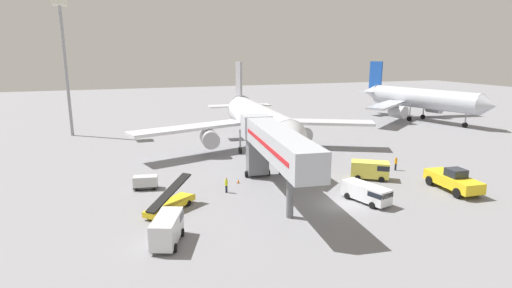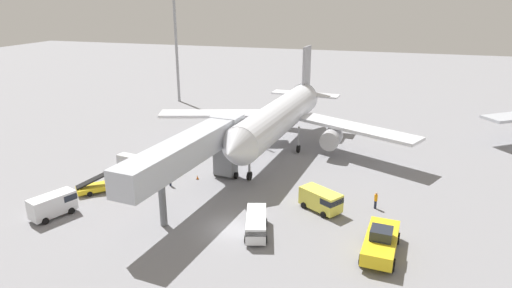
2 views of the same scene
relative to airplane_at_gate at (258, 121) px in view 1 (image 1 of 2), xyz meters
The scene contains 14 objects.
ground_plane 23.96m from the airplane_at_gate, 88.28° to the right, with size 300.00×300.00×0.00m, color gray.
airplane_at_gate is the anchor object (origin of this frame).
jet_bridge 19.11m from the airplane_at_gate, 104.75° to the right, with size 5.52×21.30×7.73m.
pushback_tug 28.29m from the airplane_at_gate, 57.66° to the right, with size 3.31×7.09×2.63m.
belt_loader_truck 25.38m from the airplane_at_gate, 129.81° to the right, with size 5.63×5.75×3.03m.
service_van_mid_left 31.45m from the airplane_at_gate, 123.29° to the right, with size 3.31×4.83×2.34m.
service_van_far_left 24.24m from the airplane_at_gate, 81.20° to the right, with size 3.24×5.64×1.88m.
service_van_near_center 19.48m from the airplane_at_gate, 62.69° to the right, with size 4.87×4.16×2.22m.
baggage_cart_rear_left 21.64m from the airplane_at_gate, 146.86° to the right, with size 2.87×1.85×1.54m.
ground_crew_worker_foreground 18.88m from the airplane_at_gate, 120.58° to the right, with size 0.46×0.46×1.73m.
ground_crew_worker_midground 20.89m from the airplane_at_gate, 46.22° to the right, with size 0.49×0.49×1.84m.
safety_cone_alpha 15.66m from the airplane_at_gate, 118.62° to the right, with size 0.32×0.32×0.50m.
airplane_background 48.39m from the airplane_at_gate, 20.82° to the left, with size 34.91×33.44×13.12m.
apron_light_mast 39.42m from the airplane_at_gate, 138.85° to the left, with size 2.40×2.40×24.35m.
Camera 1 is at (-21.22, -34.13, 15.30)m, focal length 28.49 mm.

